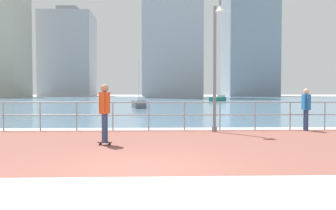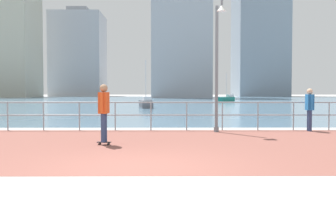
% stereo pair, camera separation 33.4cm
% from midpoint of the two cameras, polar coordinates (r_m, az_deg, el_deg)
% --- Properties ---
extents(ground, '(220.00, 220.00, 0.00)m').
position_cam_midpoint_polar(ground, '(47.18, -2.56, 0.34)').
color(ground, '#ADAAA5').
extents(brick_paving, '(28.00, 7.67, 0.01)m').
position_cam_midpoint_polar(brick_paving, '(10.41, -4.32, -6.27)').
color(brick_paving, brown).
rests_on(brick_paving, ground).
extents(harbor_water, '(180.00, 88.00, 0.00)m').
position_cam_midpoint_polar(harbor_water, '(59.15, -2.46, 0.72)').
color(harbor_water, slate).
rests_on(harbor_water, ground).
extents(waterfront_railing, '(25.25, 0.06, 1.13)m').
position_cam_midpoint_polar(waterfront_railing, '(14.15, -3.72, -0.88)').
color(waterfront_railing, '#8C99A3').
rests_on(waterfront_railing, ground).
extents(lamppost, '(0.38, 0.81, 5.30)m').
position_cam_midpoint_polar(lamppost, '(13.60, 6.91, 8.07)').
color(lamppost, slate).
rests_on(lamppost, ground).
extents(skateboarder, '(0.41, 0.56, 1.73)m').
position_cam_midpoint_polar(skateboarder, '(10.39, -10.86, -0.57)').
color(skateboarder, black).
rests_on(skateboarder, ground).
extents(bystander, '(0.25, 0.55, 1.64)m').
position_cam_midpoint_polar(bystander, '(14.91, 20.33, -0.15)').
color(bystander, navy).
rests_on(bystander, ground).
extents(sailboat_blue, '(2.85, 2.75, 4.25)m').
position_cam_midpoint_polar(sailboat_blue, '(54.73, 7.73, 1.00)').
color(sailboat_blue, '#197266').
rests_on(sailboat_blue, ground).
extents(sailboat_ivory, '(1.51, 3.27, 4.42)m').
position_cam_midpoint_polar(sailboat_ivory, '(33.25, -4.90, 0.28)').
color(sailboat_ivory, '#595960').
rests_on(sailboat_ivory, ground).
extents(tower_steel, '(13.63, 11.84, 46.85)m').
position_cam_midpoint_polar(tower_steel, '(88.24, 0.46, 16.01)').
color(tower_steel, '#A3A8B2').
rests_on(tower_steel, ground).
extents(tower_beige, '(14.65, 15.14, 37.17)m').
position_cam_midpoint_polar(tower_beige, '(114.76, 12.60, 10.27)').
color(tower_beige, '#8493A3').
rests_on(tower_beige, ground).
extents(tower_glass, '(15.17, 14.04, 27.12)m').
position_cam_midpoint_polar(tower_glass, '(116.25, -15.49, 7.65)').
color(tower_glass, '#A3A8B2').
rests_on(tower_glass, ground).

